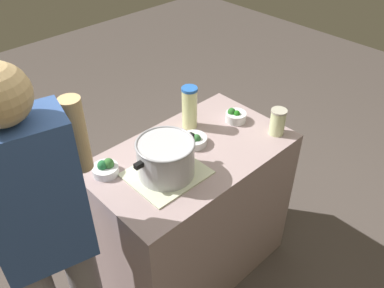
% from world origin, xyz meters
% --- Properties ---
extents(ground_plane, '(8.00, 8.00, 0.00)m').
position_xyz_m(ground_plane, '(0.00, 0.00, 0.00)').
color(ground_plane, '#4E453F').
extents(counter_slab, '(1.06, 0.62, 0.91)m').
position_xyz_m(counter_slab, '(0.00, 0.00, 0.46)').
color(counter_slab, '#A28A8A').
rests_on(counter_slab, ground_plane).
extents(dish_cloth, '(0.35, 0.31, 0.01)m').
position_xyz_m(dish_cloth, '(0.20, 0.04, 0.92)').
color(dish_cloth, beige).
rests_on(dish_cloth, counter_slab).
extents(cooking_pot, '(0.34, 0.27, 0.18)m').
position_xyz_m(cooking_pot, '(0.20, 0.04, 1.01)').
color(cooking_pot, '#B7B7BC').
rests_on(cooking_pot, dish_cloth).
extents(lemonade_pitcher, '(0.09, 0.09, 0.24)m').
position_xyz_m(lemonade_pitcher, '(-0.15, -0.17, 1.03)').
color(lemonade_pitcher, '#EAEFA2').
rests_on(lemonade_pitcher, counter_slab).
extents(mason_jar, '(0.08, 0.08, 0.15)m').
position_xyz_m(mason_jar, '(-0.44, 0.19, 0.99)').
color(mason_jar, beige).
rests_on(mason_jar, counter_slab).
extents(broccoli_bowl_front, '(0.12, 0.12, 0.08)m').
position_xyz_m(broccoli_bowl_front, '(-0.37, -0.04, 0.94)').
color(broccoli_bowl_front, silver).
rests_on(broccoli_bowl_front, counter_slab).
extents(broccoli_bowl_center, '(0.14, 0.14, 0.07)m').
position_xyz_m(broccoli_bowl_center, '(-0.05, -0.04, 0.94)').
color(broccoli_bowl_center, silver).
rests_on(broccoli_bowl_center, counter_slab).
extents(broccoli_bowl_back, '(0.12, 0.12, 0.08)m').
position_xyz_m(broccoli_bowl_back, '(0.41, -0.16, 0.94)').
color(broccoli_bowl_back, silver).
rests_on(broccoli_bowl_back, counter_slab).
extents(person_cook, '(0.50, 0.27, 1.68)m').
position_xyz_m(person_cook, '(0.80, 0.02, 0.93)').
color(person_cook, gray).
rests_on(person_cook, ground_plane).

